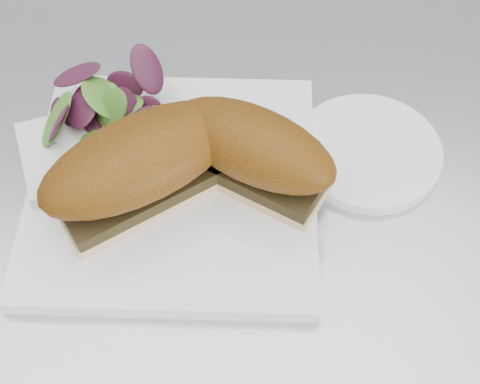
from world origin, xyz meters
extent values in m
cylinder|color=#B9BDC1|center=(0.00, 0.00, 0.72)|extent=(0.70, 0.70, 0.02)
cylinder|color=#B9BDC1|center=(0.00, 0.00, 0.35)|extent=(0.07, 0.07, 0.71)
cube|color=white|center=(-0.05, 0.05, 0.74)|extent=(0.31, 0.31, 0.02)
cube|color=#D6B886|center=(-0.08, 0.04, 0.75)|extent=(0.17, 0.12, 0.01)
cube|color=black|center=(-0.08, 0.04, 0.77)|extent=(0.17, 0.12, 0.01)
ellipsoid|color=#663809|center=(-0.08, 0.04, 0.80)|extent=(0.20, 0.15, 0.06)
cube|color=#D6B886|center=(0.02, 0.03, 0.75)|extent=(0.14, 0.13, 0.01)
cube|color=black|center=(0.02, 0.03, 0.77)|extent=(0.14, 0.13, 0.01)
ellipsoid|color=#663809|center=(0.02, 0.03, 0.80)|extent=(0.16, 0.15, 0.06)
cylinder|color=white|center=(0.14, 0.06, 0.74)|extent=(0.14, 0.14, 0.01)
camera|label=1|loc=(-0.05, -0.32, 1.24)|focal=50.00mm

